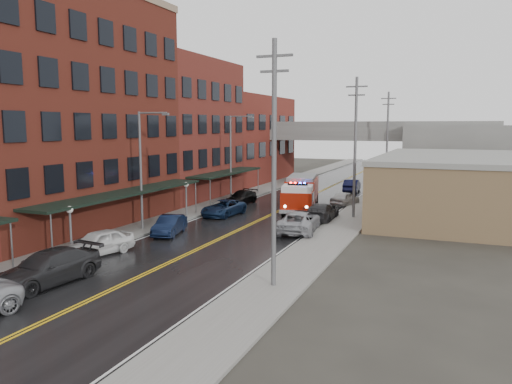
% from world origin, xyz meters
% --- Properties ---
extents(road, '(11.00, 160.00, 0.02)m').
position_xyz_m(road, '(0.00, 30.00, 0.01)').
color(road, black).
rests_on(road, ground).
extents(sidewalk_left, '(3.00, 160.00, 0.15)m').
position_xyz_m(sidewalk_left, '(-7.30, 30.00, 0.07)').
color(sidewalk_left, slate).
rests_on(sidewalk_left, ground).
extents(sidewalk_right, '(3.00, 160.00, 0.15)m').
position_xyz_m(sidewalk_right, '(7.30, 30.00, 0.07)').
color(sidewalk_right, slate).
rests_on(sidewalk_right, ground).
extents(curb_left, '(0.30, 160.00, 0.15)m').
position_xyz_m(curb_left, '(-5.65, 30.00, 0.07)').
color(curb_left, gray).
rests_on(curb_left, ground).
extents(curb_right, '(0.30, 160.00, 0.15)m').
position_xyz_m(curb_right, '(5.65, 30.00, 0.07)').
color(curb_right, gray).
rests_on(curb_right, ground).
extents(brick_building_b, '(9.00, 20.00, 18.00)m').
position_xyz_m(brick_building_b, '(-13.30, 23.00, 9.00)').
color(brick_building_b, '#592217').
rests_on(brick_building_b, ground).
extents(brick_building_c, '(9.00, 15.00, 15.00)m').
position_xyz_m(brick_building_c, '(-13.30, 40.50, 7.50)').
color(brick_building_c, maroon).
rests_on(brick_building_c, ground).
extents(brick_building_far, '(9.00, 20.00, 12.00)m').
position_xyz_m(brick_building_far, '(-13.30, 58.00, 6.00)').
color(brick_building_far, maroon).
rests_on(brick_building_far, ground).
extents(tan_building, '(14.00, 22.00, 5.00)m').
position_xyz_m(tan_building, '(16.00, 40.00, 2.50)').
color(tan_building, '#7F6144').
rests_on(tan_building, ground).
extents(right_far_block, '(18.00, 30.00, 8.00)m').
position_xyz_m(right_far_block, '(18.00, 70.00, 4.00)').
color(right_far_block, slate).
rests_on(right_far_block, ground).
extents(awning_1, '(2.60, 18.00, 3.09)m').
position_xyz_m(awning_1, '(-7.49, 23.00, 2.99)').
color(awning_1, black).
rests_on(awning_1, ground).
extents(awning_2, '(2.60, 13.00, 3.09)m').
position_xyz_m(awning_2, '(-7.49, 40.50, 2.99)').
color(awning_2, black).
rests_on(awning_2, ground).
extents(globe_lamp_1, '(0.44, 0.44, 3.12)m').
position_xyz_m(globe_lamp_1, '(-6.40, 16.00, 2.31)').
color(globe_lamp_1, '#59595B').
rests_on(globe_lamp_1, ground).
extents(globe_lamp_2, '(0.44, 0.44, 3.12)m').
position_xyz_m(globe_lamp_2, '(-6.40, 30.00, 2.31)').
color(globe_lamp_2, '#59595B').
rests_on(globe_lamp_2, ground).
extents(street_lamp_1, '(2.64, 0.22, 9.00)m').
position_xyz_m(street_lamp_1, '(-6.55, 24.00, 5.19)').
color(street_lamp_1, '#59595B').
rests_on(street_lamp_1, ground).
extents(street_lamp_2, '(2.64, 0.22, 9.00)m').
position_xyz_m(street_lamp_2, '(-6.55, 40.00, 5.19)').
color(street_lamp_2, '#59595B').
rests_on(street_lamp_2, ground).
extents(utility_pole_0, '(1.80, 0.24, 12.00)m').
position_xyz_m(utility_pole_0, '(7.20, 15.00, 6.31)').
color(utility_pole_0, '#59595B').
rests_on(utility_pole_0, ground).
extents(utility_pole_1, '(1.80, 0.24, 12.00)m').
position_xyz_m(utility_pole_1, '(7.20, 35.00, 6.31)').
color(utility_pole_1, '#59595B').
rests_on(utility_pole_1, ground).
extents(utility_pole_2, '(1.80, 0.24, 12.00)m').
position_xyz_m(utility_pole_2, '(7.20, 55.00, 6.31)').
color(utility_pole_2, '#59595B').
rests_on(utility_pole_2, ground).
extents(overpass, '(40.00, 10.00, 7.50)m').
position_xyz_m(overpass, '(0.00, 62.00, 5.99)').
color(overpass, slate).
rests_on(overpass, ground).
extents(fire_truck, '(4.81, 9.08, 3.18)m').
position_xyz_m(fire_truck, '(1.73, 37.33, 1.72)').
color(fire_truck, maroon).
rests_on(fire_truck, ground).
extents(parked_car_left_3, '(3.00, 6.01, 1.68)m').
position_xyz_m(parked_car_left_3, '(-3.60, 11.30, 0.84)').
color(parked_car_left_3, '#262629').
rests_on(parked_car_left_3, ground).
extents(parked_car_left_4, '(2.96, 4.92, 1.57)m').
position_xyz_m(parked_car_left_4, '(-5.00, 16.80, 0.78)').
color(parked_car_left_4, white).
rests_on(parked_car_left_4, ground).
extents(parked_car_left_5, '(2.47, 4.52, 1.41)m').
position_xyz_m(parked_car_left_5, '(-4.08, 23.53, 0.71)').
color(parked_car_left_5, black).
rests_on(parked_car_left_5, ground).
extents(parked_car_left_6, '(2.71, 5.23, 1.41)m').
position_xyz_m(parked_car_left_6, '(-3.77, 31.95, 0.70)').
color(parked_car_left_6, '#112342').
rests_on(parked_car_left_6, ground).
extents(parked_car_left_7, '(2.04, 4.74, 1.36)m').
position_xyz_m(parked_car_left_7, '(-5.00, 38.71, 0.68)').
color(parked_car_left_7, black).
rests_on(parked_car_left_7, ground).
extents(parked_car_right_0, '(3.44, 6.14, 1.62)m').
position_xyz_m(parked_car_right_0, '(4.49, 27.87, 0.81)').
color(parked_car_right_0, '#989A9F').
rests_on(parked_car_right_0, ground).
extents(parked_car_right_1, '(2.17, 5.21, 1.51)m').
position_xyz_m(parked_car_right_1, '(4.90, 32.99, 0.75)').
color(parked_car_right_1, black).
rests_on(parked_car_right_1, ground).
extents(parked_car_right_2, '(2.58, 4.38, 1.40)m').
position_xyz_m(parked_car_right_2, '(5.00, 41.80, 0.70)').
color(parked_car_right_2, '#BEBEBE').
rests_on(parked_car_right_2, ground).
extents(parked_car_right_3, '(1.99, 4.81, 1.55)m').
position_xyz_m(parked_car_right_3, '(3.60, 52.20, 0.77)').
color(parked_car_right_3, black).
rests_on(parked_car_right_3, ground).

